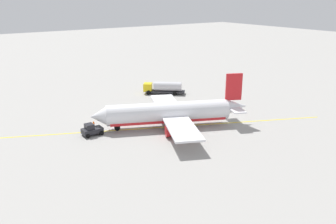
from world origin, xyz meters
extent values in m
plane|color=#9E9B96|center=(0.00, 0.00, 0.00)|extent=(400.00, 400.00, 0.00)
cylinder|color=white|center=(0.00, 0.00, 2.94)|extent=(22.61, 12.93, 3.87)
cube|color=red|center=(0.00, 0.00, 1.87)|extent=(21.16, 11.77, 1.08)
cone|color=white|center=(11.68, -5.22, 2.94)|extent=(4.44, 4.70, 3.72)
cone|color=white|center=(-12.27, 5.48, 3.32)|extent=(5.43, 4.83, 3.29)
cube|color=red|center=(-11.68, 5.22, 7.27)|extent=(3.07, 1.63, 5.20)
cube|color=white|center=(-11.68, 5.22, 3.34)|extent=(5.62, 8.65, 0.24)
cube|color=white|center=(-0.91, 0.41, 2.45)|extent=(15.45, 26.73, 0.36)
cylinder|color=red|center=(1.94, 4.83, 1.20)|extent=(3.78, 3.22, 2.10)
cylinder|color=red|center=(-2.30, -4.67, 1.20)|extent=(3.78, 3.22, 2.10)
cylinder|color=#4C4C51|center=(8.76, -3.91, 1.16)|extent=(0.24, 0.24, 1.22)
cylinder|color=black|center=(8.76, -3.91, 0.55)|extent=(1.17, 0.81, 1.10)
cylinder|color=#4C4C51|center=(-0.77, 3.19, 1.16)|extent=(0.24, 0.24, 1.22)
cylinder|color=black|center=(-0.77, 3.19, 0.55)|extent=(1.17, 0.81, 1.10)
cylinder|color=#4C4C51|center=(-2.89, -1.56, 1.16)|extent=(0.24, 0.24, 1.22)
cylinder|color=black|center=(-2.89, -1.56, 0.55)|extent=(1.17, 0.81, 1.10)
cube|color=#2D2D33|center=(-13.11, -20.07, 0.70)|extent=(9.04, 8.31, 0.30)
cube|color=yellow|center=(-9.71, -23.02, 1.65)|extent=(3.08, 3.12, 2.00)
cube|color=black|center=(-9.03, -23.61, 2.05)|extent=(1.43, 1.62, 0.90)
cylinder|color=silver|center=(-13.57, -19.68, 2.00)|extent=(6.80, 6.33, 2.30)
cylinder|color=black|center=(-9.20, -21.81, 0.55)|extent=(1.06, 0.99, 1.10)
cylinder|color=black|center=(-10.83, -23.70, 0.55)|extent=(1.06, 0.99, 1.10)
cylinder|color=black|center=(-14.15, -17.52, 0.55)|extent=(1.06, 0.99, 1.10)
cylinder|color=black|center=(-15.78, -19.41, 0.55)|extent=(1.06, 0.99, 1.10)
cube|color=#232328|center=(13.51, -4.35, 0.85)|extent=(3.61, 2.01, 0.90)
cube|color=black|center=(14.01, -4.35, 1.75)|extent=(1.40, 1.60, 0.90)
cylinder|color=black|center=(12.21, -5.36, 0.40)|extent=(0.80, 0.30, 0.80)
cylinder|color=black|center=(12.20, -3.36, 0.40)|extent=(0.80, 0.30, 0.80)
cylinder|color=black|center=(14.81, -5.35, 0.40)|extent=(0.80, 0.30, 0.80)
cylinder|color=black|center=(14.80, -3.35, 0.40)|extent=(0.80, 0.30, 0.80)
cube|color=navy|center=(-9.34, -11.20, 0.42)|extent=(0.52, 0.54, 0.85)
cube|color=yellow|center=(-9.34, -11.20, 1.15)|extent=(0.61, 0.63, 0.60)
sphere|color=tan|center=(-9.34, -11.20, 1.59)|extent=(0.24, 0.24, 0.24)
cone|color=#F2590F|center=(10.94, -9.84, 0.28)|extent=(0.50, 0.50, 0.55)
cube|color=yellow|center=(0.00, 0.00, 0.01)|extent=(57.43, 25.87, 0.01)
camera|label=1|loc=(36.47, 52.61, 23.99)|focal=38.30mm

